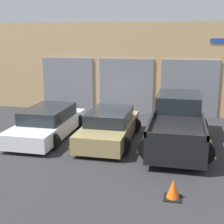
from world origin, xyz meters
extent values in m
plane|color=#2D2D30|center=(0.00, 0.00, 0.00)|extent=(28.00, 28.00, 0.00)
cube|color=tan|center=(0.00, 3.30, 2.46)|extent=(16.41, 0.60, 4.91)
cube|color=slate|center=(-3.57, 2.96, 1.50)|extent=(2.97, 0.08, 3.00)
cube|color=slate|center=(-0.20, 2.96, 1.50)|extent=(2.97, 0.08, 3.00)
cube|color=slate|center=(3.17, 2.96, 1.50)|extent=(2.97, 0.08, 3.00)
cube|color=#1E4799|center=(4.51, 2.97, 3.96)|extent=(0.90, 0.03, 0.22)
cube|color=black|center=(2.68, -1.94, 0.68)|extent=(1.93, 5.42, 0.90)
cube|color=#1E2328|center=(2.68, -0.45, 1.47)|extent=(1.77, 2.44, 0.67)
cube|color=black|center=(1.76, -3.16, 1.22)|extent=(0.08, 2.98, 0.18)
cube|color=black|center=(3.61, -3.16, 1.22)|extent=(0.08, 2.98, 0.18)
cube|color=black|center=(2.68, -4.61, 1.22)|extent=(1.93, 0.08, 0.18)
cylinder|color=black|center=(1.83, -0.26, 0.42)|extent=(0.85, 0.22, 0.85)
cylinder|color=black|center=(3.54, -0.26, 0.42)|extent=(0.85, 0.22, 0.85)
cylinder|color=black|center=(1.83, -3.62, 0.42)|extent=(0.85, 0.22, 0.85)
cylinder|color=black|center=(3.54, -3.62, 0.42)|extent=(0.85, 0.22, 0.85)
cube|color=white|center=(-2.68, -1.94, 0.44)|extent=(1.84, 4.71, 0.59)
cube|color=#1E2328|center=(-2.68, -1.82, 0.99)|extent=(1.62, 2.59, 0.52)
cylinder|color=black|center=(-3.49, -0.48, 0.32)|extent=(0.65, 0.22, 0.65)
cylinder|color=black|center=(-1.87, -0.48, 0.32)|extent=(0.65, 0.22, 0.65)
cylinder|color=black|center=(-3.49, -3.40, 0.32)|extent=(0.65, 0.22, 0.65)
cylinder|color=black|center=(-1.87, -3.40, 0.32)|extent=(0.65, 0.22, 0.65)
cube|color=#9E8956|center=(0.00, -1.94, 0.47)|extent=(1.78, 4.42, 0.64)
cube|color=#1E2328|center=(0.00, -1.83, 1.03)|extent=(1.56, 2.43, 0.48)
cylinder|color=black|center=(-0.78, -0.57, 0.34)|extent=(0.67, 0.22, 0.67)
cylinder|color=black|center=(0.78, -0.57, 0.34)|extent=(0.67, 0.22, 0.67)
cylinder|color=black|center=(-0.78, -3.31, 0.34)|extent=(0.67, 0.22, 0.67)
cylinder|color=black|center=(0.78, -3.31, 0.34)|extent=(0.67, 0.22, 0.67)
cube|color=gold|center=(-4.02, -1.94, 0.00)|extent=(0.12, 2.20, 0.01)
cube|color=gold|center=(-1.34, -1.94, 0.00)|extent=(0.12, 2.20, 0.01)
cube|color=gold|center=(1.34, -1.94, 0.00)|extent=(0.12, 2.20, 0.01)
cube|color=gold|center=(4.02, -1.94, 0.00)|extent=(0.12, 2.20, 0.01)
cube|color=black|center=(2.69, -6.10, 0.01)|extent=(0.47, 0.47, 0.03)
cone|color=orange|center=(2.69, -6.10, 0.28)|extent=(0.36, 0.36, 0.55)
camera|label=1|loc=(2.76, -13.72, 4.15)|focal=50.00mm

